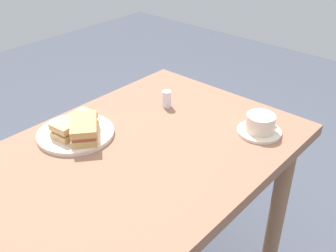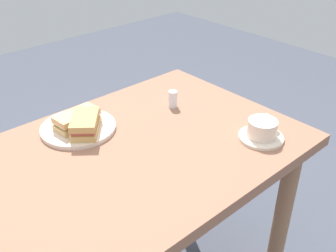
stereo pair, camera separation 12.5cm
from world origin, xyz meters
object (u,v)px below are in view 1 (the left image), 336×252
(sandwich_front, at_px, (75,125))
(coffee_saucer, at_px, (259,131))
(coffee_cup, at_px, (261,122))
(dining_table, at_px, (137,181))
(sandwich_back, at_px, (84,129))
(sandwich_plate, at_px, (76,133))
(salt_shaker, at_px, (167,99))
(spoon, at_px, (260,117))

(sandwich_front, height_order, coffee_saucer, sandwich_front)
(sandwich_front, distance_m, coffee_cup, 0.59)
(sandwich_front, xyz_separation_m, coffee_cup, (-0.40, 0.43, 0.00))
(dining_table, bearing_deg, coffee_saucer, 146.56)
(dining_table, relative_size, sandwich_front, 6.97)
(dining_table, xyz_separation_m, sandwich_back, (0.06, -0.16, 0.15))
(sandwich_plate, xyz_separation_m, coffee_cup, (-0.40, 0.43, 0.03))
(sandwich_plate, bearing_deg, dining_table, 106.50)
(coffee_saucer, relative_size, salt_shaker, 2.32)
(coffee_saucer, relative_size, spoon, 1.53)
(sandwich_back, height_order, coffee_cup, sandwich_back)
(sandwich_plate, relative_size, coffee_saucer, 1.72)
(coffee_cup, bearing_deg, sandwich_front, -47.18)
(sandwich_front, bearing_deg, coffee_cup, 132.82)
(coffee_cup, bearing_deg, salt_shaker, -79.42)
(sandwich_back, xyz_separation_m, salt_shaker, (-0.33, 0.04, -0.01))
(sandwich_plate, distance_m, coffee_saucer, 0.58)
(sandwich_front, bearing_deg, spoon, 140.13)
(sandwich_front, bearing_deg, dining_table, 106.40)
(dining_table, relative_size, spoon, 11.31)
(sandwich_plate, distance_m, coffee_cup, 0.59)
(sandwich_back, bearing_deg, coffee_saucer, 135.94)
(sandwich_back, relative_size, coffee_saucer, 1.09)
(sandwich_back, bearing_deg, spoon, 143.61)
(sandwich_plate, xyz_separation_m, sandwich_front, (-0.00, -0.00, 0.03))
(sandwich_plate, bearing_deg, spoon, 140.22)
(dining_table, bearing_deg, spoon, 155.80)
(salt_shaker, bearing_deg, sandwich_back, -7.26)
(spoon, bearing_deg, dining_table, -24.20)
(dining_table, bearing_deg, coffee_cup, 146.65)
(sandwich_plate, distance_m, spoon, 0.61)
(dining_table, distance_m, sandwich_front, 0.26)
(dining_table, height_order, sandwich_back, sandwich_back)
(dining_table, height_order, coffee_saucer, coffee_saucer)
(coffee_cup, relative_size, salt_shaker, 1.93)
(coffee_cup, xyz_separation_m, spoon, (-0.07, -0.04, -0.03))
(spoon, distance_m, salt_shaker, 0.33)
(dining_table, bearing_deg, sandwich_front, -73.60)
(coffee_saucer, bearing_deg, dining_table, -33.44)
(dining_table, relative_size, sandwich_back, 6.78)
(sandwich_back, bearing_deg, salt_shaker, 172.74)
(sandwich_plate, bearing_deg, coffee_saucer, 132.81)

